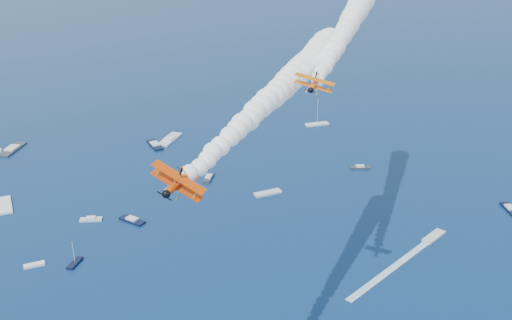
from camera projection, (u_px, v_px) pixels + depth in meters
biplane_lead at (314, 84)px, 113.44m from camera, size 10.45×10.89×6.52m
biplane_trail at (178, 183)px, 84.83m from camera, size 11.46×12.21×8.41m
smoke_trail_lead at (345, 32)px, 143.42m from camera, size 74.92×74.30×12.53m
smoke_trail_trail at (275, 94)px, 113.34m from camera, size 74.74×69.65×12.53m
spectator_boats at (81, 206)px, 195.95m from camera, size 226.11×161.79×0.70m
boat_wakes at (21, 277)px, 160.36m from camera, size 178.47×170.58×0.04m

